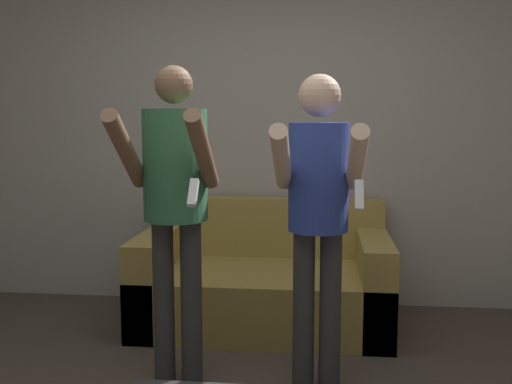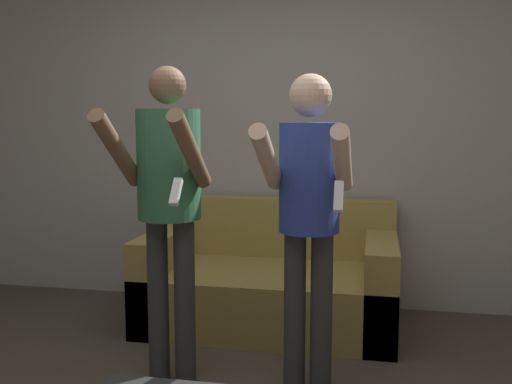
{
  "view_description": "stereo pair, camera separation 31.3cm",
  "coord_description": "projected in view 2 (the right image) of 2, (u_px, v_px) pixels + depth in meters",
  "views": [
    {
      "loc": [
        0.41,
        -2.31,
        1.41
      ],
      "look_at": [
        0.05,
        1.11,
        0.96
      ],
      "focal_mm": 42.0,
      "sensor_mm": 36.0,
      "label": 1
    },
    {
      "loc": [
        0.72,
        -2.26,
        1.41
      ],
      "look_at": [
        0.05,
        1.11,
        0.96
      ],
      "focal_mm": 42.0,
      "sensor_mm": 36.0,
      "label": 2
    }
  ],
  "objects": [
    {
      "name": "wall_back",
      "position": [
        276.0,
        123.0,
        4.41
      ],
      "size": [
        6.4,
        0.06,
        2.7
      ],
      "color": "#B7B2A8",
      "rests_on": "ground_plane"
    },
    {
      "name": "person_standing_left",
      "position": [
        168.0,
        189.0,
        3.05
      ],
      "size": [
        0.45,
        0.64,
        1.65
      ],
      "color": "#383838",
      "rests_on": "ground_plane"
    },
    {
      "name": "couch",
      "position": [
        271.0,
        284.0,
        4.05
      ],
      "size": [
        1.66,
        0.95,
        0.81
      ],
      "color": "#AD9347",
      "rests_on": "ground_plane"
    },
    {
      "name": "person_standing_right",
      "position": [
        309.0,
        201.0,
        2.92
      ],
      "size": [
        0.42,
        0.65,
        1.6
      ],
      "color": "#383838",
      "rests_on": "ground_plane"
    }
  ]
}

